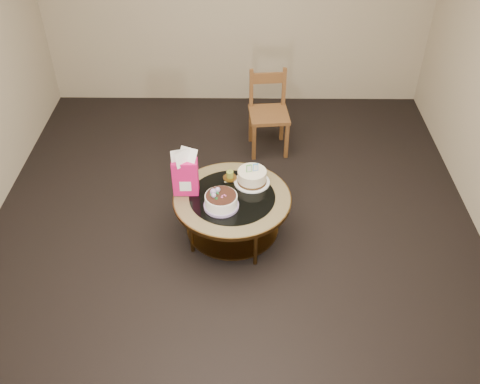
{
  "coord_description": "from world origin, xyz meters",
  "views": [
    {
      "loc": [
        0.1,
        -3.51,
        3.39
      ],
      "look_at": [
        0.07,
        0.02,
        0.49
      ],
      "focal_mm": 40.0,
      "sensor_mm": 36.0,
      "label": 1
    }
  ],
  "objects_px": {
    "gift_bag": "(185,172)",
    "decorated_cake": "(221,201)",
    "cream_cake": "(252,177)",
    "coffee_table": "(232,203)",
    "dining_chair": "(269,112)"
  },
  "relations": [
    {
      "from": "coffee_table",
      "to": "dining_chair",
      "type": "distance_m",
      "value": 1.46
    },
    {
      "from": "decorated_cake",
      "to": "cream_cake",
      "type": "height_order",
      "value": "cream_cake"
    },
    {
      "from": "cream_cake",
      "to": "gift_bag",
      "type": "height_order",
      "value": "gift_bag"
    },
    {
      "from": "coffee_table",
      "to": "cream_cake",
      "type": "height_order",
      "value": "cream_cake"
    },
    {
      "from": "gift_bag",
      "to": "decorated_cake",
      "type": "bearing_deg",
      "value": -33.21
    },
    {
      "from": "decorated_cake",
      "to": "gift_bag",
      "type": "height_order",
      "value": "gift_bag"
    },
    {
      "from": "cream_cake",
      "to": "gift_bag",
      "type": "relative_size",
      "value": 0.74
    },
    {
      "from": "dining_chair",
      "to": "coffee_table",
      "type": "bearing_deg",
      "value": -109.43
    },
    {
      "from": "coffee_table",
      "to": "decorated_cake",
      "type": "xyz_separation_m",
      "value": [
        -0.09,
        -0.13,
        0.14
      ]
    },
    {
      "from": "decorated_cake",
      "to": "cream_cake",
      "type": "bearing_deg",
      "value": 51.45
    },
    {
      "from": "decorated_cake",
      "to": "gift_bag",
      "type": "bearing_deg",
      "value": 147.88
    },
    {
      "from": "cream_cake",
      "to": "gift_bag",
      "type": "xyz_separation_m",
      "value": [
        -0.57,
        -0.13,
        0.15
      ]
    },
    {
      "from": "coffee_table",
      "to": "dining_chair",
      "type": "relative_size",
      "value": 1.16
    },
    {
      "from": "cream_cake",
      "to": "dining_chair",
      "type": "distance_m",
      "value": 1.24
    },
    {
      "from": "decorated_cake",
      "to": "gift_bag",
      "type": "xyz_separation_m",
      "value": [
        -0.31,
        0.19,
        0.16
      ]
    }
  ]
}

